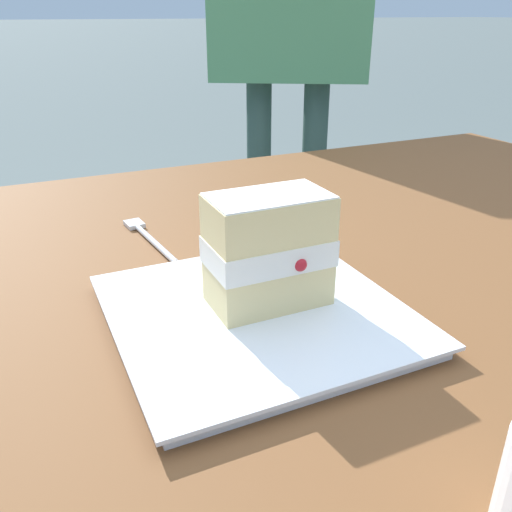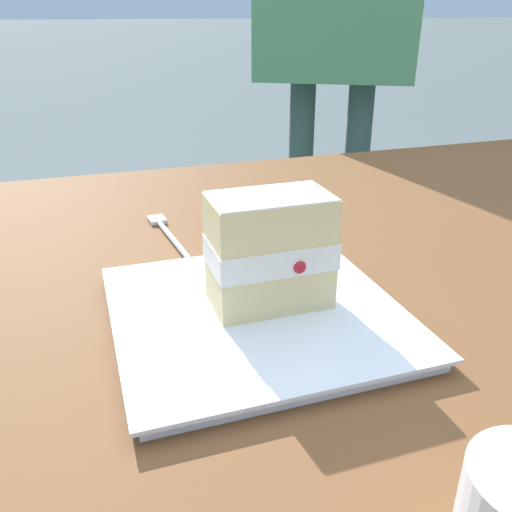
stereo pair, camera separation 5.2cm
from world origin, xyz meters
name	(u,v)px [view 2 (the right image)]	position (x,y,z in m)	size (l,w,h in m)	color
patio_table	(364,316)	(0.00, 0.00, 0.63)	(1.41, 1.02, 0.72)	brown
dessert_plate	(256,314)	(-0.19, -0.10, 0.73)	(0.28, 0.28, 0.02)	white
cake_slice	(270,251)	(-0.17, -0.10, 0.80)	(0.12, 0.08, 0.11)	#EAD18C
dessert_fork	(168,233)	(-0.23, 0.16, 0.73)	(0.03, 0.17, 0.01)	silver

